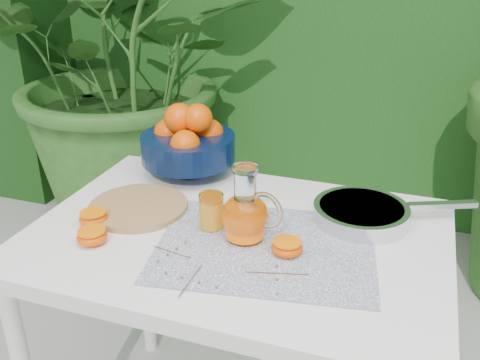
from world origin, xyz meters
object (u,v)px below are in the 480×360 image
(white_table, at_px, (237,260))
(cutting_board, at_px, (138,207))
(fruit_bowl, at_px, (188,142))
(juice_pitcher, at_px, (246,214))
(saute_pan, at_px, (362,213))

(white_table, bearing_deg, cutting_board, 175.50)
(fruit_bowl, distance_m, juice_pitcher, 0.42)
(white_table, height_order, juice_pitcher, juice_pitcher)
(fruit_bowl, bearing_deg, cutting_board, -96.08)
(saute_pan, bearing_deg, fruit_bowl, 166.00)
(cutting_board, bearing_deg, saute_pan, 13.10)
(cutting_board, height_order, juice_pitcher, juice_pitcher)
(juice_pitcher, distance_m, saute_pan, 0.31)
(white_table, relative_size, fruit_bowl, 2.84)
(juice_pitcher, height_order, saute_pan, juice_pitcher)
(white_table, relative_size, cutting_board, 3.89)
(cutting_board, xyz_separation_m, fruit_bowl, (0.03, 0.26, 0.09))
(white_table, xyz_separation_m, saute_pan, (0.28, 0.15, 0.11))
(fruit_bowl, height_order, saute_pan, fruit_bowl)
(white_table, height_order, cutting_board, cutting_board)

